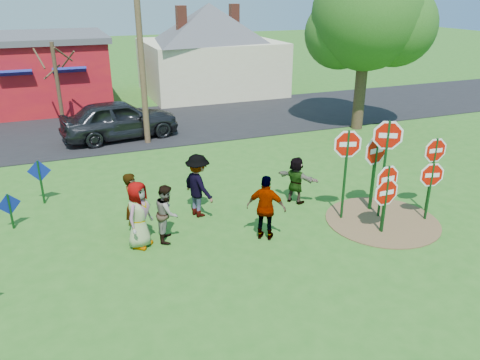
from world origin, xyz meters
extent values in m
plane|color=#28621C|center=(0.00, 0.00, 0.00)|extent=(120.00, 120.00, 0.00)
cube|color=black|center=(0.00, 11.50, 0.02)|extent=(120.00, 7.50, 0.04)
cylinder|color=brown|center=(4.50, -1.00, 0.01)|extent=(3.20, 3.20, 0.03)
cube|color=maroon|center=(-5.50, 18.00, 1.80)|extent=(9.00, 7.00, 3.60)
cube|color=#4C4C51|center=(-5.50, 18.00, 3.75)|extent=(9.40, 7.40, 0.30)
cube|color=navy|center=(-5.50, 14.40, 2.40)|extent=(1.60, 0.78, 0.45)
cube|color=navy|center=(-3.00, 14.40, 2.40)|extent=(1.60, 0.78, 0.45)
cube|color=beige|center=(5.50, 18.00, 1.60)|extent=(8.00, 7.00, 3.20)
pyramid|color=#4C4C51|center=(5.50, 18.00, 5.40)|extent=(9.40, 9.40, 2.20)
cube|color=brown|center=(3.50, 17.00, 4.60)|extent=(0.55, 0.55, 1.40)
cube|color=brown|center=(7.50, 19.00, 4.60)|extent=(0.55, 0.55, 1.40)
cube|color=#103D17|center=(4.06, -1.52, 0.96)|extent=(0.05, 0.07, 1.93)
cylinder|color=white|center=(4.06, -1.52, 1.58)|extent=(0.96, 0.08, 0.96)
cylinder|color=#AF0D03|center=(4.06, -1.52, 1.58)|extent=(0.83, 0.08, 0.83)
cube|color=white|center=(4.06, -1.52, 1.58)|extent=(0.42, 0.03, 0.12)
cube|color=#103D17|center=(3.50, -0.43, 1.32)|extent=(0.07, 0.08, 2.64)
cylinder|color=white|center=(3.50, -0.43, 2.26)|extent=(1.01, 0.32, 1.05)
cylinder|color=#AF0D03|center=(3.50, -0.43, 2.26)|extent=(0.87, 0.28, 0.91)
cube|color=white|center=(3.50, -0.43, 2.26)|extent=(0.45, 0.14, 0.13)
cylinder|color=gold|center=(3.50, -0.43, 2.26)|extent=(1.01, 0.32, 1.05)
cube|color=#103D17|center=(4.57, -0.72, 1.44)|extent=(0.09, 0.09, 2.88)
cylinder|color=white|center=(4.57, -0.72, 2.47)|extent=(1.00, 0.53, 1.12)
cylinder|color=#AF0D03|center=(4.57, -0.72, 2.47)|extent=(0.87, 0.46, 0.96)
cube|color=white|center=(4.57, -0.72, 2.47)|extent=(0.44, 0.23, 0.14)
cube|color=#103D17|center=(6.09, -0.96, 1.14)|extent=(0.06, 0.07, 2.28)
cylinder|color=white|center=(6.09, -0.96, 1.93)|extent=(0.97, 0.09, 0.97)
cylinder|color=#AF0D03|center=(6.09, -0.96, 1.93)|extent=(0.84, 0.08, 0.84)
cube|color=white|center=(6.09, -0.96, 1.93)|extent=(0.43, 0.04, 0.12)
cylinder|color=gold|center=(6.09, -0.96, 1.93)|extent=(0.97, 0.08, 0.97)
cube|color=#103D17|center=(4.06, -1.55, 0.78)|extent=(0.06, 0.07, 1.56)
cylinder|color=white|center=(4.06, -1.55, 1.19)|extent=(1.02, 0.05, 1.02)
cylinder|color=#AF0D03|center=(4.06, -1.55, 1.19)|extent=(0.88, 0.04, 0.88)
cube|color=white|center=(4.06, -1.55, 1.19)|extent=(0.45, 0.02, 0.13)
cube|color=#103D17|center=(5.70, -1.37, 0.87)|extent=(0.06, 0.07, 1.73)
cylinder|color=white|center=(5.70, -1.37, 1.39)|extent=(0.92, 0.24, 0.95)
cylinder|color=#AF0D03|center=(5.70, -1.37, 1.39)|extent=(0.80, 0.21, 0.82)
cube|color=white|center=(5.70, -1.37, 1.39)|extent=(0.41, 0.10, 0.12)
cylinder|color=gold|center=(5.70, -1.37, 1.39)|extent=(0.92, 0.23, 0.95)
cube|color=#103D17|center=(4.61, -0.25, 1.16)|extent=(0.08, 0.09, 2.33)
cylinder|color=white|center=(4.61, -0.25, 1.89)|extent=(1.18, 0.27, 1.20)
cylinder|color=#AF0D03|center=(4.61, -0.25, 1.89)|extent=(1.02, 0.24, 1.04)
cube|color=white|center=(4.61, -0.25, 1.89)|extent=(0.52, 0.12, 0.15)
cube|color=#103D17|center=(-5.32, 2.35, 0.52)|extent=(0.07, 0.07, 1.04)
cube|color=navy|center=(-5.32, 2.35, 0.74)|extent=(0.59, 0.26, 0.63)
cube|color=#103D17|center=(-4.52, 3.81, 0.70)|extent=(0.07, 0.07, 1.40)
cube|color=navy|center=(-4.52, 3.81, 1.07)|extent=(0.69, 0.14, 0.69)
imported|color=#3E5294|center=(-2.18, 0.12, 0.89)|extent=(1.00, 1.02, 1.78)
imported|color=#327F6C|center=(-2.20, 0.86, 0.87)|extent=(0.54, 0.71, 1.74)
imported|color=brown|center=(-1.44, 0.21, 0.77)|extent=(0.78, 0.89, 1.54)
imported|color=#2F2F34|center=(-0.27, 1.28, 0.94)|extent=(1.04, 1.37, 1.87)
imported|color=#482D59|center=(0.98, -0.70, 0.89)|extent=(1.10, 0.97, 1.78)
imported|color=#235B30|center=(2.78, 1.07, 0.74)|extent=(1.14, 1.37, 1.48)
imported|color=#2D2D31|center=(-1.31, 9.79, 0.89)|extent=(5.23, 2.66, 1.71)
cylinder|color=#4C3823|center=(-0.35, 8.74, 3.97)|extent=(0.25, 0.25, 7.95)
cylinder|color=#382819|center=(9.39, 7.46, 2.06)|extent=(0.52, 0.52, 4.12)
sphere|color=#1D4813|center=(9.39, 7.46, 5.14)|extent=(4.86, 4.86, 4.86)
sphere|color=#1D4813|center=(10.51, 6.90, 4.68)|extent=(3.55, 3.55, 3.55)
sphere|color=#1D4813|center=(8.54, 8.21, 4.30)|extent=(3.18, 3.18, 3.18)
cylinder|color=#382819|center=(-3.64, 12.56, 1.99)|extent=(0.18, 0.18, 3.98)
camera|label=1|loc=(-3.62, -10.66, 6.16)|focal=35.00mm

